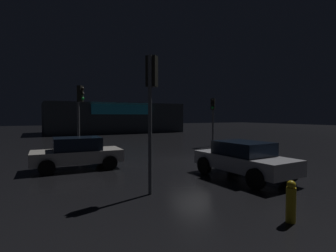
{
  "coord_description": "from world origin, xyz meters",
  "views": [
    {
      "loc": [
        -7.91,
        -11.81,
        2.45
      ],
      "look_at": [
        0.18,
        3.7,
        1.75
      ],
      "focal_mm": 27.86,
      "sensor_mm": 36.0,
      "label": 1
    }
  ],
  "objects_px": {
    "traffic_signal_opposite": "(80,107)",
    "car_near": "(77,153)",
    "traffic_signal_main": "(213,112)",
    "car_far": "(243,159)",
    "store_building": "(113,118)",
    "traffic_signal_cross_right": "(151,91)",
    "fire_hydrant": "(291,202)"
  },
  "relations": [
    {
      "from": "traffic_signal_opposite",
      "to": "car_near",
      "type": "bearing_deg",
      "value": -100.42
    },
    {
      "from": "traffic_signal_main",
      "to": "car_far",
      "type": "distance_m",
      "value": 10.87
    },
    {
      "from": "car_far",
      "to": "store_building",
      "type": "bearing_deg",
      "value": 83.87
    },
    {
      "from": "traffic_signal_cross_right",
      "to": "car_far",
      "type": "xyz_separation_m",
      "value": [
        4.02,
        0.19,
        -2.47
      ]
    },
    {
      "from": "traffic_signal_main",
      "to": "fire_hydrant",
      "type": "distance_m",
      "value": 15.14
    },
    {
      "from": "traffic_signal_opposite",
      "to": "fire_hydrant",
      "type": "relative_size",
      "value": 4.42
    },
    {
      "from": "traffic_signal_cross_right",
      "to": "car_near",
      "type": "distance_m",
      "value": 5.77
    },
    {
      "from": "traffic_signal_opposite",
      "to": "car_near",
      "type": "distance_m",
      "value": 4.96
    },
    {
      "from": "traffic_signal_cross_right",
      "to": "fire_hydrant",
      "type": "distance_m",
      "value": 4.87
    },
    {
      "from": "car_near",
      "to": "fire_hydrant",
      "type": "xyz_separation_m",
      "value": [
        3.41,
        -8.53,
        -0.28
      ]
    },
    {
      "from": "traffic_signal_opposite",
      "to": "traffic_signal_main",
      "type": "bearing_deg",
      "value": 0.14
    },
    {
      "from": "traffic_signal_cross_right",
      "to": "store_building",
      "type": "bearing_deg",
      "value": 76.56
    },
    {
      "from": "store_building",
      "to": "fire_hydrant",
      "type": "relative_size",
      "value": 19.28
    },
    {
      "from": "store_building",
      "to": "traffic_signal_main",
      "type": "bearing_deg",
      "value": -83.9
    },
    {
      "from": "traffic_signal_opposite",
      "to": "car_near",
      "type": "height_order",
      "value": "traffic_signal_opposite"
    },
    {
      "from": "traffic_signal_main",
      "to": "car_near",
      "type": "bearing_deg",
      "value": -158.34
    },
    {
      "from": "store_building",
      "to": "car_near",
      "type": "bearing_deg",
      "value": -109.04
    },
    {
      "from": "traffic_signal_main",
      "to": "fire_hydrant",
      "type": "xyz_separation_m",
      "value": [
        -7.6,
        -12.91,
        -2.23
      ]
    },
    {
      "from": "traffic_signal_opposite",
      "to": "fire_hydrant",
      "type": "height_order",
      "value": "traffic_signal_opposite"
    },
    {
      "from": "traffic_signal_opposite",
      "to": "fire_hydrant",
      "type": "bearing_deg",
      "value": -78.53
    },
    {
      "from": "store_building",
      "to": "fire_hydrant",
      "type": "bearing_deg",
      "value": -98.97
    },
    {
      "from": "car_near",
      "to": "car_far",
      "type": "bearing_deg",
      "value": -41.01
    },
    {
      "from": "store_building",
      "to": "car_near",
      "type": "xyz_separation_m",
      "value": [
        -8.77,
        -25.4,
        -1.34
      ]
    },
    {
      "from": "traffic_signal_opposite",
      "to": "traffic_signal_cross_right",
      "type": "relative_size",
      "value": 1.0
    },
    {
      "from": "traffic_signal_opposite",
      "to": "traffic_signal_cross_right",
      "type": "distance_m",
      "value": 9.37
    },
    {
      "from": "traffic_signal_cross_right",
      "to": "car_far",
      "type": "height_order",
      "value": "traffic_signal_cross_right"
    },
    {
      "from": "car_near",
      "to": "fire_hydrant",
      "type": "height_order",
      "value": "car_near"
    },
    {
      "from": "traffic_signal_main",
      "to": "store_building",
      "type": "bearing_deg",
      "value": 96.1
    },
    {
      "from": "traffic_signal_cross_right",
      "to": "car_near",
      "type": "xyz_separation_m",
      "value": [
        -1.5,
        4.99,
        -2.47
      ]
    },
    {
      "from": "traffic_signal_cross_right",
      "to": "fire_hydrant",
      "type": "relative_size",
      "value": 4.43
    },
    {
      "from": "traffic_signal_main",
      "to": "fire_hydrant",
      "type": "height_order",
      "value": "traffic_signal_main"
    },
    {
      "from": "store_building",
      "to": "fire_hydrant",
      "type": "distance_m",
      "value": 34.39
    }
  ]
}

